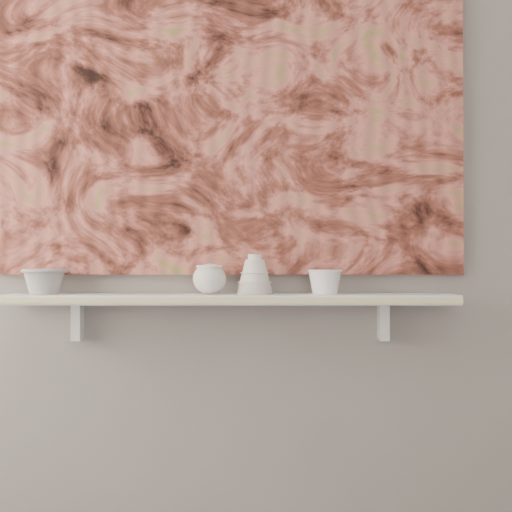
{
  "coord_description": "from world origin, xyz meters",
  "views": [
    {
      "loc": [
        0.08,
        -0.71,
        1.02
      ],
      "look_at": [
        0.08,
        1.49,
        1.05
      ],
      "focal_mm": 50.0,
      "sensor_mm": 36.0,
      "label": 1
    }
  ],
  "objects_px": {
    "painting": "(231,105)",
    "bowl_white": "(325,282)",
    "shelf": "(230,299)",
    "cup_cream": "(210,279)",
    "bell_vessel": "(255,274)",
    "bowl_grey": "(45,281)"
  },
  "relations": [
    {
      "from": "shelf",
      "to": "painting",
      "type": "height_order",
      "value": "painting"
    },
    {
      "from": "bowl_grey",
      "to": "bowl_white",
      "type": "bearing_deg",
      "value": 0.0
    },
    {
      "from": "cup_cream",
      "to": "bowl_white",
      "type": "height_order",
      "value": "cup_cream"
    },
    {
      "from": "bowl_grey",
      "to": "bowl_white",
      "type": "relative_size",
      "value": 1.33
    },
    {
      "from": "bowl_grey",
      "to": "bell_vessel",
      "type": "xyz_separation_m",
      "value": [
        0.66,
        0.0,
        0.02
      ]
    },
    {
      "from": "shelf",
      "to": "bowl_white",
      "type": "distance_m",
      "value": 0.3
    },
    {
      "from": "painting",
      "to": "bell_vessel",
      "type": "relative_size",
      "value": 11.94
    },
    {
      "from": "painting",
      "to": "bowl_white",
      "type": "xyz_separation_m",
      "value": [
        0.3,
        -0.08,
        -0.57
      ]
    },
    {
      "from": "bowl_grey",
      "to": "cup_cream",
      "type": "distance_m",
      "value": 0.51
    },
    {
      "from": "bowl_grey",
      "to": "bowl_white",
      "type": "distance_m",
      "value": 0.87
    },
    {
      "from": "cup_cream",
      "to": "bowl_white",
      "type": "bearing_deg",
      "value": 0.0
    },
    {
      "from": "shelf",
      "to": "bowl_grey",
      "type": "relative_size",
      "value": 9.78
    },
    {
      "from": "shelf",
      "to": "bowl_white",
      "type": "relative_size",
      "value": 13.05
    },
    {
      "from": "painting",
      "to": "bowl_white",
      "type": "distance_m",
      "value": 0.65
    },
    {
      "from": "painting",
      "to": "cup_cream",
      "type": "relative_size",
      "value": 14.46
    },
    {
      "from": "bell_vessel",
      "to": "bowl_white",
      "type": "bearing_deg",
      "value": 0.0
    },
    {
      "from": "shelf",
      "to": "cup_cream",
      "type": "xyz_separation_m",
      "value": [
        -0.06,
        0.0,
        0.06
      ]
    },
    {
      "from": "bell_vessel",
      "to": "bowl_white",
      "type": "height_order",
      "value": "bell_vessel"
    },
    {
      "from": "shelf",
      "to": "bowl_grey",
      "type": "distance_m",
      "value": 0.58
    },
    {
      "from": "shelf",
      "to": "cup_cream",
      "type": "relative_size",
      "value": 13.5
    },
    {
      "from": "painting",
      "to": "bowl_white",
      "type": "bearing_deg",
      "value": -15.18
    },
    {
      "from": "shelf",
      "to": "cup_cream",
      "type": "bearing_deg",
      "value": 180.0
    }
  ]
}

